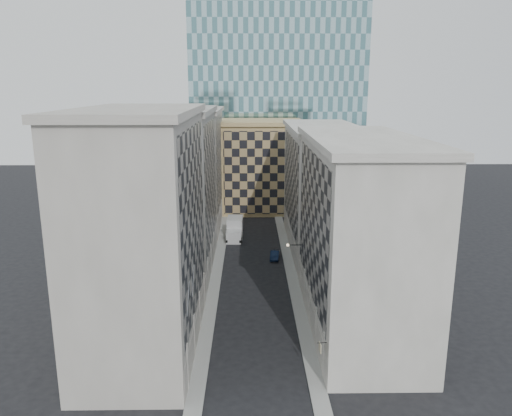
{
  "coord_description": "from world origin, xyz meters",
  "views": [
    {
      "loc": [
        -0.67,
        -35.62,
        25.65
      ],
      "look_at": [
        0.05,
        13.33,
        13.63
      ],
      "focal_mm": 35.0,
      "sensor_mm": 36.0,
      "label": 1
    }
  ],
  "objects": [
    {
      "name": "dark_car",
      "position": [
        3.22,
        36.24,
        0.62
      ],
      "size": [
        1.68,
        3.87,
        1.24
      ],
      "primitive_type": "imported",
      "rotation": [
        0.0,
        0.0,
        -0.1
      ],
      "color": "#0D1932",
      "rests_on": "ground"
    },
    {
      "name": "bldg_right_a",
      "position": [
        10.88,
        15.0,
        10.32
      ],
      "size": [
        10.8,
        26.8,
        20.7
      ],
      "color": "#ABA89D",
      "rests_on": "ground"
    },
    {
      "name": "bldg_left_c",
      "position": [
        -10.88,
        55.0,
        10.83
      ],
      "size": [
        10.8,
        22.8,
        21.7
      ],
      "color": "#9E998E",
      "rests_on": "ground"
    },
    {
      "name": "tan_block",
      "position": [
        2.0,
        67.9,
        9.44
      ],
      "size": [
        16.8,
        14.8,
        18.8
      ],
      "color": "tan",
      "rests_on": "ground"
    },
    {
      "name": "bldg_left_b",
      "position": [
        -10.88,
        33.0,
        11.32
      ],
      "size": [
        10.8,
        22.8,
        22.7
      ],
      "color": "gray",
      "rests_on": "ground"
    },
    {
      "name": "bracket_lamp",
      "position": [
        4.38,
        24.0,
        6.2
      ],
      "size": [
        1.98,
        0.36,
        0.36
      ],
      "color": "black",
      "rests_on": "ground"
    },
    {
      "name": "box_truck",
      "position": [
        -3.13,
        46.9,
        1.53
      ],
      "size": [
        2.83,
        6.5,
        3.52
      ],
      "rotation": [
        0.0,
        0.0,
        -0.03
      ],
      "color": "beige",
      "rests_on": "ground"
    },
    {
      "name": "shop_sign",
      "position": [
        5.41,
        3.0,
        3.83
      ],
      "size": [
        0.89,
        0.78,
        0.87
      ],
      "rotation": [
        0.0,
        0.0,
        0.08
      ],
      "color": "black",
      "rests_on": "ground"
    },
    {
      "name": "sidewalk_east",
      "position": [
        5.25,
        30.0,
        0.07
      ],
      "size": [
        1.5,
        100.0,
        0.15
      ],
      "primitive_type": "cube",
      "color": "gray",
      "rests_on": "ground"
    },
    {
      "name": "bldg_left_a",
      "position": [
        -10.88,
        11.0,
        11.82
      ],
      "size": [
        10.8,
        22.8,
        23.7
      ],
      "color": "#9E998E",
      "rests_on": "ground"
    },
    {
      "name": "church_tower",
      "position": [
        0.0,
        82.0,
        26.95
      ],
      "size": [
        7.2,
        7.2,
        51.5
      ],
      "color": "#2E2924",
      "rests_on": "ground"
    },
    {
      "name": "sidewalk_west",
      "position": [
        -5.25,
        30.0,
        0.07
      ],
      "size": [
        1.5,
        100.0,
        0.15
      ],
      "primitive_type": "cube",
      "color": "gray",
      "rests_on": "ground"
    },
    {
      "name": "flagpoles_left",
      "position": [
        -5.9,
        6.0,
        8.0
      ],
      "size": [
        0.1,
        6.33,
        2.33
      ],
      "color": "gray",
      "rests_on": "ground"
    },
    {
      "name": "bldg_right_b",
      "position": [
        10.89,
        42.0,
        9.85
      ],
      "size": [
        10.8,
        28.8,
        19.7
      ],
      "color": "#ABA89D",
      "rests_on": "ground"
    },
    {
      "name": "ground",
      "position": [
        0.0,
        0.0,
        0.0
      ],
      "size": [
        260.0,
        260.0,
        0.0
      ],
      "primitive_type": "plane",
      "color": "black",
      "rests_on": "ground"
    }
  ]
}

